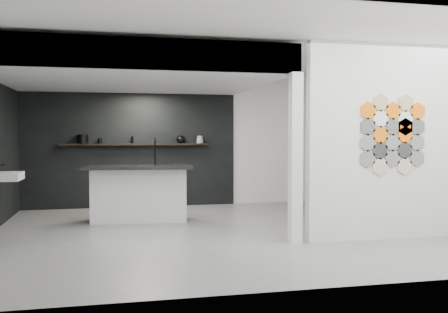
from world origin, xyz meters
TOP-DOWN VIEW (x-y plane):
  - floor at (0.00, 0.00)m, footprint 7.00×6.00m
  - partition_panel at (2.23, -1.00)m, footprint 2.45×0.15m
  - bay_clad_back at (-1.30, 2.97)m, footprint 4.40×0.04m
  - bulkhead at (-1.30, 1.00)m, footprint 4.40×4.00m
  - corner_column at (0.82, -1.00)m, footprint 0.16×0.16m
  - fascia_beam at (-1.30, -0.92)m, footprint 4.40×0.16m
  - wall_basin at (-3.24, 0.80)m, footprint 0.40×0.60m
  - display_shelf at (-1.20, 2.87)m, footprint 3.00×0.15m
  - kitchen_island at (-1.19, 1.23)m, footprint 1.90×0.99m
  - stockpot at (-2.23, 2.87)m, footprint 0.23×0.23m
  - kettle at (-0.25, 2.87)m, footprint 0.25×0.25m
  - glass_bowl at (0.15, 2.87)m, footprint 0.14×0.14m
  - glass_vase at (0.15, 2.87)m, footprint 0.12×0.12m
  - bottle_dark at (-1.25, 2.87)m, footprint 0.06×0.06m
  - utensil_cup at (-1.89, 2.87)m, footprint 0.11×0.11m
  - hex_tile_cluster at (2.26, -1.09)m, footprint 1.04×0.02m

SIDE VIEW (x-z plane):
  - floor at x=0.00m, z-range -0.01..0.00m
  - kitchen_island at x=-1.19m, z-range -0.24..1.23m
  - wall_basin at x=-3.24m, z-range 0.79..0.91m
  - bay_clad_back at x=-1.30m, z-range 0.00..2.35m
  - corner_column at x=0.82m, z-range 0.00..2.35m
  - display_shelf at x=-1.20m, z-range 1.28..1.32m
  - glass_bowl at x=0.15m, z-range 1.32..1.42m
  - utensil_cup at x=-1.89m, z-range 1.32..1.42m
  - bottle_dark at x=-1.25m, z-range 1.32..1.47m
  - glass_vase at x=0.15m, z-range 1.32..1.48m
  - partition_panel at x=2.23m, z-range 0.00..2.80m
  - kettle at x=-0.25m, z-range 1.32..1.48m
  - stockpot at x=-2.23m, z-range 1.32..1.50m
  - hex_tile_cluster at x=2.26m, z-range 0.92..2.09m
  - bulkhead at x=-1.30m, z-range 2.35..2.75m
  - fascia_beam at x=-1.30m, z-range 2.35..2.75m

